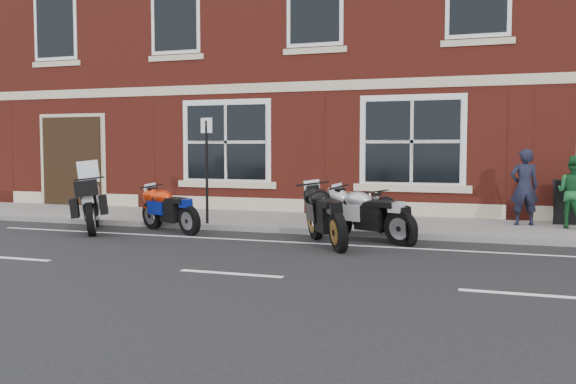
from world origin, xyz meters
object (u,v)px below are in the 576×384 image
at_px(moto_sport_black, 327,213).
at_px(a_board_sign, 568,202).
at_px(pedestrian_right, 574,192).
at_px(parking_sign, 207,163).
at_px(moto_naked_black, 392,215).
at_px(barrel_planter, 342,206).
at_px(moto_touring_silver, 94,202).
at_px(moto_sport_silver, 367,213).
at_px(pedestrian_left, 524,187).
at_px(moto_sport_red, 170,208).

bearing_deg(moto_sport_black, a_board_sign, 9.73).
xyz_separation_m(pedestrian_right, parking_sign, (-7.70, -1.71, 0.60)).
bearing_deg(pedestrian_right, moto_sport_black, 70.00).
bearing_deg(moto_naked_black, pedestrian_right, -2.63).
height_order(pedestrian_right, barrel_planter, pedestrian_right).
bearing_deg(parking_sign, moto_touring_silver, -134.47).
bearing_deg(pedestrian_right, barrel_planter, 34.63).
relative_size(moto_sport_silver, pedestrian_left, 1.22).
bearing_deg(parking_sign, moto_sport_silver, 7.44).
distance_m(moto_sport_black, pedestrian_right, 5.51).
height_order(moto_sport_red, pedestrian_right, pedestrian_right).
distance_m(pedestrian_right, parking_sign, 7.91).
xyz_separation_m(moto_sport_silver, pedestrian_right, (3.89, 2.45, 0.33)).
height_order(pedestrian_left, barrel_planter, pedestrian_left).
bearing_deg(moto_touring_silver, pedestrian_left, -14.51).
height_order(moto_sport_red, moto_sport_black, moto_sport_black).
relative_size(moto_naked_black, barrel_planter, 2.50).
relative_size(moto_touring_silver, moto_naked_black, 1.22).
distance_m(moto_sport_black, moto_sport_silver, 0.94).
height_order(moto_naked_black, parking_sign, parking_sign).
xyz_separation_m(pedestrian_left, parking_sign, (-6.72, -2.00, 0.53)).
bearing_deg(barrel_planter, parking_sign, -147.13).
xyz_separation_m(moto_touring_silver, moto_sport_black, (5.40, -0.33, -0.02)).
relative_size(moto_touring_silver, a_board_sign, 2.03).
xyz_separation_m(moto_sport_red, a_board_sign, (8.16, 3.17, 0.09)).
bearing_deg(pedestrian_left, pedestrian_right, 150.85).
height_order(moto_touring_silver, moto_sport_black, moto_touring_silver).
bearing_deg(moto_sport_black, moto_touring_silver, 145.28).
bearing_deg(a_board_sign, moto_naked_black, -147.50).
bearing_deg(moto_sport_red, moto_sport_black, -74.41).
relative_size(moto_sport_red, moto_sport_silver, 0.92).
distance_m(pedestrian_left, pedestrian_right, 1.02).
height_order(pedestrian_left, pedestrian_right, pedestrian_left).
xyz_separation_m(moto_sport_red, moto_sport_black, (3.72, -0.70, 0.08)).
relative_size(moto_sport_silver, barrel_planter, 3.09).
xyz_separation_m(a_board_sign, parking_sign, (-7.65, -2.42, 0.87)).
distance_m(pedestrian_left, barrel_planter, 4.08).
xyz_separation_m(pedestrian_right, barrel_planter, (-5.02, 0.03, -0.44)).
relative_size(pedestrian_left, a_board_sign, 1.69).
bearing_deg(moto_sport_silver, moto_sport_red, 113.83).
height_order(moto_sport_black, parking_sign, parking_sign).
distance_m(moto_sport_silver, pedestrian_right, 4.61).
relative_size(pedestrian_right, parking_sign, 0.65).
distance_m(moto_sport_silver, barrel_planter, 2.72).
height_order(moto_touring_silver, a_board_sign, moto_touring_silver).
bearing_deg(moto_sport_black, barrel_planter, 67.92).
xyz_separation_m(moto_naked_black, a_board_sign, (3.39, 2.93, 0.11)).
distance_m(moto_naked_black, pedestrian_right, 4.12).
xyz_separation_m(moto_sport_silver, pedestrian_left, (2.92, 2.73, 0.40)).
relative_size(moto_touring_silver, pedestrian_left, 1.20).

